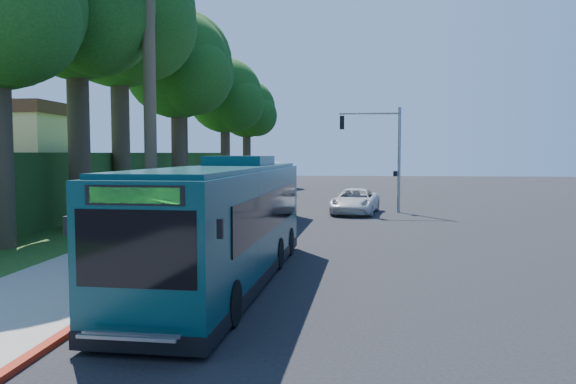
# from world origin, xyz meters

# --- Properties ---
(ground) EXTENTS (140.00, 140.00, 0.00)m
(ground) POSITION_xyz_m (0.00, 0.00, 0.00)
(ground) COLOR black
(ground) RESTS_ON ground
(sidewalk) EXTENTS (4.50, 70.00, 0.12)m
(sidewalk) POSITION_xyz_m (-7.30, 0.00, 0.06)
(sidewalk) COLOR gray
(sidewalk) RESTS_ON ground
(red_curb) EXTENTS (0.25, 30.00, 0.13)m
(red_curb) POSITION_xyz_m (-5.00, -4.00, 0.07)
(red_curb) COLOR #A02311
(red_curb) RESTS_ON ground
(grass_verge) EXTENTS (8.00, 70.00, 0.06)m
(grass_verge) POSITION_xyz_m (-13.00, 5.00, 0.03)
(grass_verge) COLOR #234719
(grass_verge) RESTS_ON ground
(bus_shelter) EXTENTS (3.20, 1.51, 2.55)m
(bus_shelter) POSITION_xyz_m (-7.26, -2.86, 1.81)
(bus_shelter) COLOR black
(bus_shelter) RESTS_ON ground
(stop_sign_pole) EXTENTS (0.35, 0.06, 3.17)m
(stop_sign_pole) POSITION_xyz_m (-5.40, -5.00, 2.08)
(stop_sign_pole) COLOR gray
(stop_sign_pole) RESTS_ON ground
(traffic_signal_pole) EXTENTS (4.10, 0.30, 7.00)m
(traffic_signal_pole) POSITION_xyz_m (3.78, 10.00, 4.42)
(traffic_signal_pole) COLOR gray
(traffic_signal_pole) RESTS_ON ground
(hillside_backdrop) EXTENTS (24.00, 60.00, 8.80)m
(hillside_backdrop) POSITION_xyz_m (-26.30, 15.10, 2.44)
(hillside_backdrop) COLOR #234719
(hillside_backdrop) RESTS_ON ground
(tree_0) EXTENTS (8.40, 8.00, 15.70)m
(tree_0) POSITION_xyz_m (-12.40, -0.02, 11.20)
(tree_0) COLOR #382B1E
(tree_0) RESTS_ON ground
(tree_1) EXTENTS (10.50, 10.00, 18.26)m
(tree_1) POSITION_xyz_m (-13.37, 7.98, 12.73)
(tree_1) COLOR #382B1E
(tree_1) RESTS_ON ground
(tree_2) EXTENTS (8.82, 8.40, 15.12)m
(tree_2) POSITION_xyz_m (-11.89, 15.98, 10.48)
(tree_2) COLOR #382B1E
(tree_2) RESTS_ON ground
(tree_3) EXTENTS (10.08, 9.60, 17.28)m
(tree_3) POSITION_xyz_m (-13.88, 23.98, 11.98)
(tree_3) COLOR #382B1E
(tree_3) RESTS_ON ground
(tree_4) EXTENTS (8.40, 8.00, 14.14)m
(tree_4) POSITION_xyz_m (-11.40, 31.98, 9.73)
(tree_4) COLOR #382B1E
(tree_4) RESTS_ON ground
(tree_5) EXTENTS (7.35, 7.00, 12.86)m
(tree_5) POSITION_xyz_m (-10.41, 39.99, 8.96)
(tree_5) COLOR #382B1E
(tree_5) RESTS_ON ground
(white_bus) EXTENTS (3.13, 11.70, 3.45)m
(white_bus) POSITION_xyz_m (-3.45, 1.94, 1.68)
(white_bus) COLOR white
(white_bus) RESTS_ON ground
(teal_bus) EXTENTS (3.46, 13.14, 3.88)m
(teal_bus) POSITION_xyz_m (-2.59, -11.04, 1.89)
(teal_bus) COLOR #0A3237
(teal_bus) RESTS_ON ground
(pickup) EXTENTS (3.65, 6.23, 1.63)m
(pickup) POSITION_xyz_m (1.89, 9.15, 0.81)
(pickup) COLOR silver
(pickup) RESTS_ON ground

